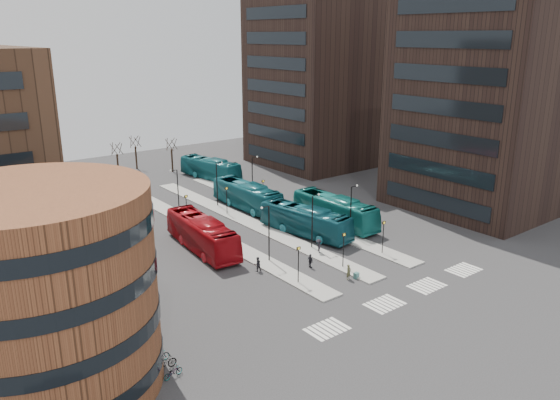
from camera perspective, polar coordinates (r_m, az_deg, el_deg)
ground at (r=49.01m, az=15.25°, el=-11.82°), size 160.00×160.00×0.00m
island_left at (r=67.23m, az=-7.72°, el=-3.25°), size 2.50×45.00×0.15m
island_mid at (r=70.24m, az=-3.51°, el=-2.23°), size 2.50×45.00×0.15m
island_right at (r=73.61m, az=0.34°, el=-1.29°), size 2.50×45.00×0.15m
suitcase at (r=54.78m, az=7.97°, el=-7.82°), size 0.53×0.44×0.61m
red_bus at (r=61.33m, az=-8.15°, el=-3.51°), size 4.33×13.49×3.69m
teal_bus_a at (r=65.26m, az=2.67°, el=-2.18°), size 4.83×12.80×3.48m
teal_bus_b at (r=75.04m, az=-3.45°, el=0.44°), size 3.16×13.14×3.65m
teal_bus_c at (r=69.15m, az=5.74°, el=-1.07°), size 3.11×13.11×3.65m
teal_bus_d at (r=91.42m, az=-7.29°, el=3.28°), size 4.92×12.80×3.48m
traveller at (r=54.26m, az=7.18°, el=-7.48°), size 0.62×0.46×1.57m
commuter_a at (r=55.69m, az=-2.37°, el=-6.71°), size 0.87×0.75×1.53m
commuter_b at (r=56.52m, az=3.19°, el=-6.38°), size 0.44×0.91×1.50m
commuter_c at (r=59.99m, az=4.05°, el=-4.88°), size 1.19×1.24×1.69m
bicycle_near at (r=40.74m, az=-11.13°, el=-17.24°), size 1.64×0.81×0.83m
bicycle_mid at (r=41.56m, az=-11.92°, el=-16.31°), size 1.85×0.57×1.10m
bicycle_far at (r=42.52m, az=-12.66°, el=-15.65°), size 1.84×0.78×0.94m
crosswalk_stripes at (r=52.38m, az=12.90°, el=-9.67°), size 22.35×2.40×0.01m
round_building at (r=39.06m, az=-23.85°, el=-8.95°), size 15.16×15.16×14.00m
tower_near at (r=79.20m, az=20.99°, el=9.97°), size 20.12×20.00×30.00m
tower_far at (r=101.02m, az=4.07°, el=12.29°), size 20.12×20.00×30.00m
sign_poles at (r=63.90m, az=-0.26°, el=-1.95°), size 12.45×22.12×3.65m
lamp_posts at (r=67.95m, az=-2.16°, el=0.23°), size 14.04×20.24×6.12m
bare_trees at (r=97.55m, az=-14.22°, el=4.35°), size 10.97×8.14×5.90m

